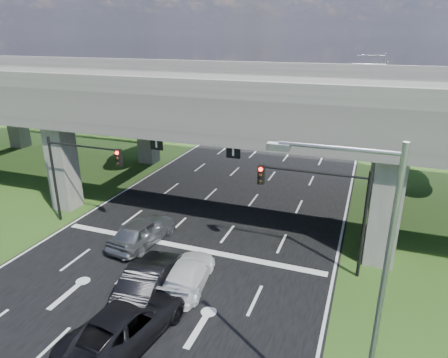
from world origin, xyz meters
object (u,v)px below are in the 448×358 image
Objects in this scene: car_dark at (149,278)px; car_white at (188,274)px; streetlight_beyond at (378,87)px; car_silver at (143,231)px; signal_right at (323,200)px; streetlight_near at (366,290)px; car_trailing at (127,322)px; streetlight_far at (377,107)px; signal_left at (78,167)px.

car_dark is 1.96m from car_white.
streetlight_beyond reaches higher than car_silver.
signal_right is at bearing -153.21° from car_dark.
streetlight_beyond is at bearing 86.39° from signal_right.
streetlight_near reaches higher than signal_right.
car_dark and car_trailing have the same top height.
streetlight_beyond is at bearing -111.22° from car_dark.
streetlight_beyond is 45.58m from car_trailing.
streetlight_far reaches higher than car_trailing.
car_white is at bearing 144.27° from streetlight_near.
signal_right is 20.25m from streetlight_far.
car_white is (1.52, 1.23, -0.15)m from car_dark.
streetlight_near is 16.40m from car_silver.
car_dark is at bearing 131.84° from car_silver.
car_trailing is at bearing -43.29° from signal_left.
signal_left is 0.97× the size of car_trailing.
streetlight_far is 16.00m from streetlight_beyond.
streetlight_far and streetlight_beyond have the same top height.
streetlight_far is 25.08m from car_silver.
car_silver is at bearing -109.06° from streetlight_beyond.
streetlight_near is 2.05× the size of car_white.
car_silver is (-12.79, 9.00, -4.96)m from streetlight_near.
car_dark is 0.84× the size of car_trailing.
signal_right is 0.60× the size of streetlight_beyond.
car_trailing is (-0.77, -4.36, 0.15)m from car_white.
car_white is (-8.30, -24.03, -5.11)m from streetlight_far.
signal_left reaches higher than car_silver.
car_white is 0.79× the size of car_trailing.
car_trailing is (3.72, -7.39, -0.00)m from car_silver.
car_dark is (-7.54, -5.21, -3.30)m from signal_right.
car_silver is at bearing -41.94° from car_white.
streetlight_near and streetlight_far have the same top height.
signal_right reaches higher than car_dark.
signal_right reaches higher than car_white.
signal_right reaches higher than car_silver.
car_dark is (-9.82, 4.73, -4.96)m from streetlight_near.
car_silver is at bearing -62.98° from car_dark.
car_dark is at bearing -103.38° from streetlight_beyond.
car_dark is at bearing 31.19° from car_white.
streetlight_near reaches higher than car_silver.
streetlight_far is 1.99× the size of car_silver.
streetlight_far is at bearing -90.00° from streetlight_beyond.
signal_right is 1.23× the size of car_white.
streetlight_far is (2.27, 20.06, 1.66)m from signal_right.
streetlight_beyond reaches higher than signal_right.
car_trailing is (-9.07, -28.39, -4.96)m from streetlight_far.
car_trailing is at bearing 95.55° from car_dark.
streetlight_far is at bearing 48.22° from signal_left.
signal_left is at bearing -3.42° from car_silver.
car_silver is (5.14, -0.94, -3.30)m from signal_left.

